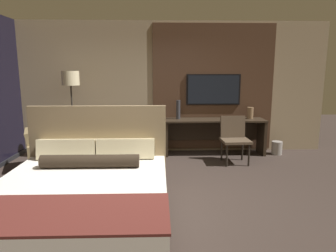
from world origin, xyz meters
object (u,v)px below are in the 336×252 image
object	(u,v)px
armchair_by_window	(51,155)
vase_tall	(178,110)
bed	(82,198)
floor_lamp	(71,85)
desk_chair	(234,135)
vase_short	(250,113)
tv	(213,90)
desk	(214,130)
book	(230,119)
waste_bin	(277,148)

from	to	relation	value
armchair_by_window	vase_tall	xyz separation A→B (m)	(2.38, 0.92, 0.71)
bed	floor_lamp	size ratio (longest dim) A/B	1.29
desk_chair	floor_lamp	size ratio (longest dim) A/B	0.51
desk_chair	vase_short	distance (m)	0.90
tv	vase_tall	distance (m)	0.89
desk	armchair_by_window	world-z (taller)	desk
bed	desk	xyz separation A→B (m)	(2.07, 2.98, 0.20)
bed	book	xyz separation A→B (m)	(2.39, 2.93, 0.45)
desk	armchair_by_window	size ratio (longest dim) A/B	1.88
desk_chair	vase_tall	distance (m)	1.30
tv	vase_short	distance (m)	0.93
armchair_by_window	floor_lamp	distance (m)	1.42
desk	waste_bin	size ratio (longest dim) A/B	7.54
floor_lamp	desk	bearing A→B (deg)	4.68
desk_chair	book	world-z (taller)	desk_chair
desk	bed	bearing A→B (deg)	-124.71
desk	armchair_by_window	distance (m)	3.29
desk_chair	book	distance (m)	0.62
tv	floor_lamp	xyz separation A→B (m)	(-2.92, -0.45, 0.11)
vase_short	book	xyz separation A→B (m)	(-0.45, -0.09, -0.11)
waste_bin	bed	bearing A→B (deg)	-139.91
tv	bed	bearing A→B (deg)	-122.88
tv	armchair_by_window	size ratio (longest dim) A/B	1.04
bed	tv	xyz separation A→B (m)	(2.07, 3.20, 1.04)
tv	book	xyz separation A→B (m)	(0.33, -0.27, -0.60)
vase_tall	vase_short	bearing A→B (deg)	0.68
armchair_by_window	waste_bin	distance (m)	4.56
tv	floor_lamp	bearing A→B (deg)	-171.19
armchair_by_window	vase_short	distance (m)	4.09
floor_lamp	vase_tall	bearing A→B (deg)	6.95
bed	waste_bin	size ratio (longest dim) A/B	8.10
desk	tv	bearing A→B (deg)	90.00
tv	vase_tall	size ratio (longest dim) A/B	2.93
armchair_by_window	waste_bin	size ratio (longest dim) A/B	4.00
bed	book	bearing A→B (deg)	50.78
tv	armchair_by_window	bearing A→B (deg)	-160.56
armchair_by_window	floor_lamp	xyz separation A→B (m)	(0.23, 0.66, 1.23)
vase_short	bed	bearing A→B (deg)	-133.22
vase_tall	book	distance (m)	1.11
desk_chair	armchair_by_window	xyz separation A→B (m)	(-3.43, -0.28, -0.29)
desk_chair	bed	bearing A→B (deg)	-136.87
armchair_by_window	desk_chair	bearing A→B (deg)	-107.14
bed	desk_chair	world-z (taller)	bed
tv	desk_chair	bearing A→B (deg)	-71.56
bed	tv	bearing A→B (deg)	57.12
bed	tv	world-z (taller)	tv
tv	waste_bin	size ratio (longest dim) A/B	4.17
floor_lamp	tv	bearing A→B (deg)	8.81
desk_chair	vase_tall	world-z (taller)	vase_tall
floor_lamp	vase_tall	distance (m)	2.23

